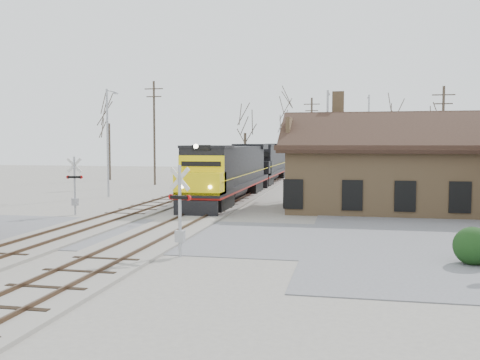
{
  "coord_description": "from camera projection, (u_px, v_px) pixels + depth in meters",
  "views": [
    {
      "loc": [
        8.75,
        -24.11,
        4.4
      ],
      "look_at": [
        2.02,
        9.0,
        2.03
      ],
      "focal_mm": 40.0,
      "sensor_mm": 36.0,
      "label": 1
    }
  ],
  "objects": [
    {
      "name": "crossbuck_far",
      "position": [
        75.0,
        187.0,
        32.41
      ],
      "size": [
        1.02,
        0.27,
        3.56
      ],
      "rotation": [
        0.0,
        0.0,
        3.29
      ],
      "color": "#A5A8AD",
      "rests_on": "ground"
    },
    {
      "name": "crossbuck_near",
      "position": [
        180.0,
        213.0,
        20.51
      ],
      "size": [
        0.99,
        0.36,
        3.54
      ],
      "rotation": [
        0.0,
        0.0,
        -0.28
      ],
      "color": "#A5A8AD",
      "rests_on": "ground"
    },
    {
      "name": "track_main",
      "position": [
        230.0,
        200.0,
        40.27
      ],
      "size": [
        3.4,
        90.0,
        0.24
      ],
      "color": "gray",
      "rests_on": "ground"
    },
    {
      "name": "track_siding",
      "position": [
        173.0,
        199.0,
        41.16
      ],
      "size": [
        3.4,
        90.0,
        0.24
      ],
      "color": "gray",
      "rests_on": "ground"
    },
    {
      "name": "tree_c",
      "position": [
        286.0,
        109.0,
        71.59
      ],
      "size": [
        5.13,
        5.13,
        12.57
      ],
      "color": "#382D23",
      "rests_on": "ground"
    },
    {
      "name": "locomotive_lead",
      "position": [
        229.0,
        171.0,
        40.05
      ],
      "size": [
        2.88,
        19.28,
        4.28
      ],
      "color": "black",
      "rests_on": "ground"
    },
    {
      "name": "streetlight_b",
      "position": [
        327.0,
        137.0,
        44.52
      ],
      "size": [
        0.25,
        2.04,
        8.73
      ],
      "color": "#A5A8AD",
      "rests_on": "ground"
    },
    {
      "name": "depot",
      "position": [
        399.0,
        173.0,
        34.8
      ],
      "size": [
        15.2,
        9.31,
        7.9
      ],
      "color": "#98764F",
      "rests_on": "ground"
    },
    {
      "name": "locomotive_trailing",
      "position": [
        268.0,
        162.0,
        59.17
      ],
      "size": [
        2.88,
        19.28,
        4.05
      ],
      "color": "black",
      "rests_on": "ground"
    },
    {
      "name": "utility_pole_b",
      "position": [
        311.0,
        136.0,
        66.48
      ],
      "size": [
        2.0,
        0.24,
        9.97
      ],
      "color": "#382D23",
      "rests_on": "ground"
    },
    {
      "name": "ground",
      "position": [
        161.0,
        234.0,
        25.61
      ],
      "size": [
        140.0,
        140.0,
        0.0
      ],
      "primitive_type": "plane",
      "color": "gray",
      "rests_on": "ground"
    },
    {
      "name": "tree_a",
      "position": [
        109.0,
        114.0,
        62.66
      ],
      "size": [
        4.44,
        4.44,
        10.89
      ],
      "color": "#382D23",
      "rests_on": "ground"
    },
    {
      "name": "tree_d",
      "position": [
        397.0,
        116.0,
        62.65
      ],
      "size": [
        4.29,
        4.29,
        10.51
      ],
      "color": "#382D23",
      "rests_on": "ground"
    },
    {
      "name": "hedge_a",
      "position": [
        473.0,
        246.0,
        19.18
      ],
      "size": [
        1.38,
        1.38,
        1.38
      ],
      "primitive_type": "sphere",
      "color": "black",
      "rests_on": "ground"
    },
    {
      "name": "tree_e",
      "position": [
        439.0,
        126.0,
        56.44
      ],
      "size": [
        3.54,
        3.54,
        8.67
      ],
      "color": "#382D23",
      "rests_on": "ground"
    },
    {
      "name": "streetlight_a",
      "position": [
        108.0,
        137.0,
        43.13
      ],
      "size": [
        0.25,
        2.04,
        8.7
      ],
      "color": "#A5A8AD",
      "rests_on": "ground"
    },
    {
      "name": "road",
      "position": [
        161.0,
        234.0,
        25.61
      ],
      "size": [
        60.0,
        9.0,
        0.03
      ],
      "primitive_type": "cube",
      "color": "#5D5D62",
      "rests_on": "ground"
    },
    {
      "name": "utility_pole_c",
      "position": [
        443.0,
        136.0,
        48.73
      ],
      "size": [
        2.0,
        0.24,
        9.54
      ],
      "color": "#382D23",
      "rests_on": "ground"
    },
    {
      "name": "utility_pole_a",
      "position": [
        154.0,
        131.0,
        55.45
      ],
      "size": [
        2.0,
        0.24,
        10.75
      ],
      "color": "#382D23",
      "rests_on": "ground"
    },
    {
      "name": "streetlight_c",
      "position": [
        368.0,
        134.0,
        58.47
      ],
      "size": [
        0.25,
        2.04,
        9.61
      ],
      "color": "#A5A8AD",
      "rests_on": "ground"
    },
    {
      "name": "tree_b",
      "position": [
        245.0,
        125.0,
        61.92
      ],
      "size": [
        3.69,
        3.69,
        9.04
      ],
      "color": "#382D23",
      "rests_on": "ground"
    }
  ]
}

